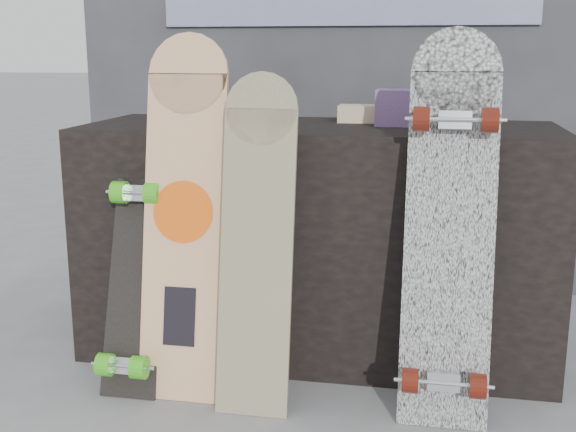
% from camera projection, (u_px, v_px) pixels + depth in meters
% --- Properties ---
extents(ground, '(60.00, 60.00, 0.00)m').
position_uv_depth(ground, '(292.00, 411.00, 2.15)').
color(ground, slate).
rests_on(ground, ground).
extents(vendor_table, '(1.60, 0.60, 0.80)m').
position_uv_depth(vendor_table, '(318.00, 239.00, 2.54)').
color(vendor_table, black).
rests_on(vendor_table, ground).
extents(booth, '(2.40, 0.22, 2.20)m').
position_uv_depth(booth, '(348.00, 38.00, 3.19)').
color(booth, '#303035').
rests_on(booth, ground).
extents(merch_box_purple, '(0.18, 0.12, 0.10)m').
position_uv_depth(merch_box_purple, '(229.00, 109.00, 2.48)').
color(merch_box_purple, '#4A3267').
rests_on(merch_box_purple, vendor_table).
extents(merch_box_small, '(0.14, 0.14, 0.12)m').
position_uv_depth(merch_box_small, '(397.00, 107.00, 2.43)').
color(merch_box_small, '#4A3267').
rests_on(merch_box_small, vendor_table).
extents(merch_box_flat, '(0.22, 0.10, 0.06)m').
position_uv_depth(merch_box_flat, '(370.00, 114.00, 2.54)').
color(merch_box_flat, '#D1B78C').
rests_on(merch_box_flat, vendor_table).
extents(longboard_geisha, '(0.25, 0.24, 1.10)m').
position_uv_depth(longboard_geisha, '(184.00, 207.00, 2.20)').
color(longboard_geisha, beige).
rests_on(longboard_geisha, ground).
extents(longboard_celtic, '(0.22, 0.21, 0.99)m').
position_uv_depth(longboard_celtic, '(257.00, 233.00, 2.11)').
color(longboard_celtic, beige).
rests_on(longboard_celtic, ground).
extents(longboard_cascadia, '(0.25, 0.30, 1.12)m').
position_uv_depth(longboard_cascadia, '(450.00, 222.00, 2.03)').
color(longboard_cascadia, white).
rests_on(longboard_cascadia, ground).
extents(skateboard_dark, '(0.18, 0.33, 0.78)m').
position_uv_depth(skateboard_dark, '(136.00, 264.00, 2.25)').
color(skateboard_dark, black).
rests_on(skateboard_dark, ground).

